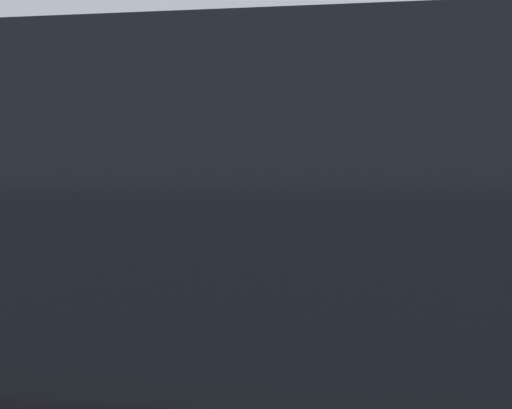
% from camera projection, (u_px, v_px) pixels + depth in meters
% --- Properties ---
extents(parking_meter, '(0.17, 0.18, 1.37)m').
position_uv_depth(parking_meter, '(347.00, 268.00, 4.08)').
color(parking_meter, slate).
rests_on(parking_meter, sidewalk_curb).
extents(pedestrian_at_meter, '(0.61, 0.59, 1.67)m').
position_uv_depth(pedestrian_at_meter, '(205.00, 271.00, 4.30)').
color(pedestrian_at_meter, '#1E233F').
rests_on(pedestrian_at_meter, sidewalk_curb).
extents(background_railing, '(24.06, 0.06, 1.08)m').
position_uv_depth(background_railing, '(444.00, 266.00, 6.26)').
color(background_railing, '#2D7A38').
rests_on(background_railing, sidewalk_curb).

